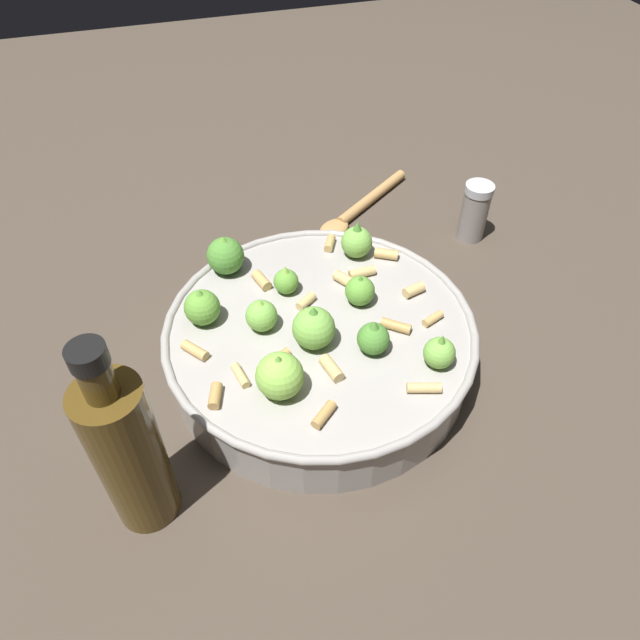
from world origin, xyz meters
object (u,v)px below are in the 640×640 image
Objects in this scene: cooking_pan at (318,340)px; olive_oil_bottle at (128,452)px; wooden_spoon at (360,207)px; pepper_shaker at (475,211)px.

olive_oil_bottle is at bearing -149.08° from cooking_pan.
olive_oil_bottle is at bearing -131.92° from wooden_spoon.
wooden_spoon is at bearing 48.08° from olive_oil_bottle.
cooking_pan reaches higher than wooden_spoon.
cooking_pan is at bearing -118.76° from wooden_spoon.
olive_oil_bottle reaches higher than cooking_pan.
wooden_spoon is at bearing 141.15° from pepper_shaker.
pepper_shaker is 0.57m from olive_oil_bottle.
pepper_shaker is 0.46× the size of wooden_spoon.
cooking_pan reaches higher than pepper_shaker.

